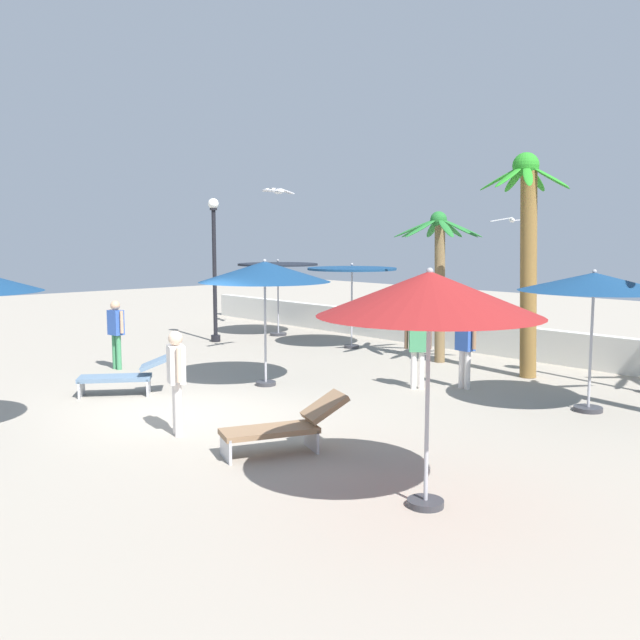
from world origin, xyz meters
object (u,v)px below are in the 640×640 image
Objects in this scene: palm_tree_3 at (439,263)px; seagull_2 at (269,190)px; guest_1 at (418,344)px; patio_umbrella_4 at (265,272)px; patio_umbrella_5 at (278,269)px; guest_3 at (116,328)px; lounge_chair_1 at (126,375)px; patio_umbrella_2 at (352,272)px; guest_2 at (465,343)px; patio_umbrella_3 at (594,283)px; seagull_1 at (278,191)px; seagull_0 at (512,220)px; patio_umbrella_0 at (429,295)px; lamp_post_1 at (214,262)px; palm_tree_0 at (528,240)px; guest_0 at (176,372)px; lounge_chair_0 at (285,426)px.

seagull_2 reaches higher than palm_tree_3.
patio_umbrella_4 is at bearing -137.71° from guest_1.
guest_3 is (1.94, -6.44, -1.14)m from patio_umbrella_5.
patio_umbrella_5 is at bearing 161.34° from guest_1.
patio_umbrella_5 is 1.38× the size of lounge_chair_1.
patio_umbrella_2 is 2.24× the size of seagull_2.
guest_3 is (-6.82, -4.43, 0.04)m from guest_2.
patio_umbrella_3 is 1.61× the size of guest_3.
seagull_1 reaches higher than lounge_chair_1.
seagull_0 reaches higher than lounge_chair_1.
patio_umbrella_0 is 5.76m from patio_umbrella_3.
lamp_post_1 is 2.69× the size of guest_2.
lamp_post_1 is 4.73× the size of seagull_0.
lounge_chair_1 is at bearing -126.90° from guest_2.
patio_umbrella_2 is 0.50× the size of palm_tree_0.
lounge_chair_1 is 10.35m from seagull_0.
seagull_2 is (-3.08, 7.00, 3.70)m from guest_3.
patio_umbrella_2 reaches higher than guest_0.
lounge_chair_1 is 1.64× the size of seagull_2.
lamp_post_1 reaches higher than seagull_0.
seagull_0 is at bearing 9.77° from seagull_2.
seagull_0 is (-0.92, 4.73, 2.65)m from guest_1.
palm_tree_3 is 2.35m from seagull_0.
palm_tree_3 is at bearing 55.58° from guest_3.
palm_tree_3 is at bearing 76.83° from lounge_chair_1.
lamp_post_1 is at bearing 143.25° from guest_0.
lounge_chair_0 is 1.18× the size of guest_3.
patio_umbrella_3 is 1.04× the size of patio_umbrella_5.
guest_1 is at bearing -79.03° from seagull_0.
patio_umbrella_4 is 9.07m from seagull_2.
seagull_0 is (-0.60, 10.21, 2.56)m from guest_0.
seagull_2 is at bearing 176.24° from palm_tree_3.
guest_2 is (8.76, -2.01, -1.18)m from patio_umbrella_5.
patio_umbrella_0 is 0.74× the size of palm_tree_3.
seagull_0 is at bearing 93.35° from guest_0.
lamp_post_1 reaches higher than guest_2.
seagull_1 is at bearing 127.67° from guest_0.
patio_umbrella_2 is 3.55m from seagull_1.
guest_1 is at bearing 107.66° from lounge_chair_0.
guest_1 is 1.46× the size of seagull_1.
guest_3 is at bearing 158.04° from lounge_chair_1.
lounge_chair_1 is (-6.79, -5.64, -1.92)m from patio_umbrella_3.
seagull_0 is 0.81× the size of seagull_2.
patio_umbrella_0 reaches higher than patio_umbrella_4.
patio_umbrella_5 reaches higher than patio_umbrella_2.
palm_tree_0 is at bearing 57.60° from patio_umbrella_4.
guest_1 is at bearing -3.42° from lamp_post_1.
guest_1 is 0.98m from guest_2.
patio_umbrella_2 is at bearing 118.30° from guest_0.
guest_1 is 1.39× the size of seagull_2.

